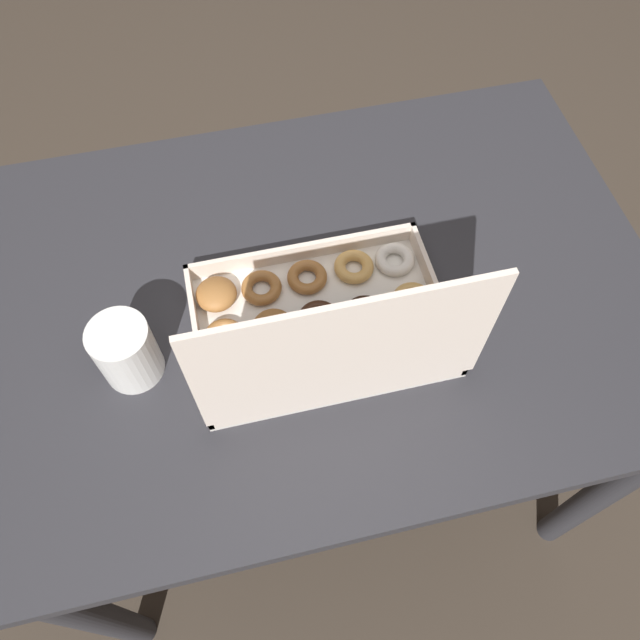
% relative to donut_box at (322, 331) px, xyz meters
% --- Properties ---
extents(ground_plane, '(8.00, 8.00, 0.00)m').
position_rel_donut_box_xyz_m(ground_plane, '(-0.03, -0.11, -0.82)').
color(ground_plane, '#42382D').
extents(dining_table, '(1.11, 0.79, 0.77)m').
position_rel_donut_box_xyz_m(dining_table, '(-0.03, -0.11, -0.17)').
color(dining_table, '#2D2D33').
rests_on(dining_table, ground_plane).
extents(donut_box, '(0.39, 0.28, 0.29)m').
position_rel_donut_box_xyz_m(donut_box, '(0.00, 0.00, 0.00)').
color(donut_box, silver).
rests_on(donut_box, dining_table).
extents(coffee_mug, '(0.09, 0.09, 0.11)m').
position_rel_donut_box_xyz_m(coffee_mug, '(0.28, -0.03, 0.01)').
color(coffee_mug, white).
rests_on(coffee_mug, dining_table).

